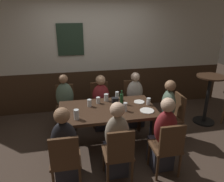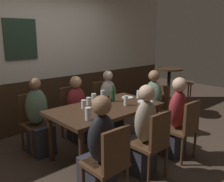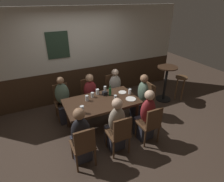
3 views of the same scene
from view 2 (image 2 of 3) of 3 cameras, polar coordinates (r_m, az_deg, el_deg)
ground_plane at (r=3.85m, az=-1.40°, el=-14.29°), size 12.00×12.00×0.00m
wall_back at (r=4.81m, az=-14.68°, el=7.12°), size 6.40×0.13×2.60m
dining_table at (r=3.59m, az=-1.46°, el=-4.95°), size 1.61×0.91×0.74m
chair_head_east at (r=4.50m, az=10.39°, el=-3.54°), size 0.40×0.40×0.88m
chair_right_far at (r=4.71m, az=-1.88°, el=-2.56°), size 0.40×0.40×0.88m
chair_left_far at (r=3.98m, az=-17.68°, el=-6.20°), size 0.40×0.40×0.88m
chair_right_near at (r=3.64m, az=16.43°, el=-7.96°), size 0.40×0.40×0.88m
chair_left_near at (r=2.63m, az=-0.62°, el=-15.99°), size 0.40×0.40×0.88m
chair_mid_near at (r=3.09m, az=9.42°, el=-11.44°), size 0.40×0.40×0.88m
chair_mid_far at (r=4.31m, az=-9.09°, el=-4.27°), size 0.40×0.40×0.88m
person_head_east at (r=4.38m, az=9.11°, el=-4.01°), size 0.37×0.34×1.17m
person_right_far at (r=4.60m, az=-0.55°, el=-3.33°), size 0.34×0.37×1.12m
person_left_far at (r=3.85m, az=-16.62°, el=-7.03°), size 0.34×0.37×1.15m
person_right_near at (r=3.72m, az=14.32°, el=-7.25°), size 0.34×0.37×1.19m
person_left_near at (r=2.73m, az=-2.95°, el=-14.70°), size 0.34×0.37×1.17m
person_mid_near at (r=3.18m, az=7.12°, el=-10.52°), size 0.34×0.37×1.18m
person_mid_far at (r=4.19m, az=-7.83°, el=-5.23°), size 0.34×0.37×1.10m
pint_glass_pale at (r=3.97m, az=-2.18°, el=-1.02°), size 0.07×0.07×0.15m
pint_glass_amber at (r=3.03m, az=-5.56°, el=-5.50°), size 0.08×0.08×0.16m
tumbler_water at (r=3.82m, az=-4.25°, el=-1.70°), size 0.08×0.08×0.13m
highball_clear at (r=4.06m, az=6.23°, el=-0.88°), size 0.07×0.07×0.13m
tumbler_short at (r=3.67m, az=-5.44°, el=-2.49°), size 0.07×0.07×0.11m
beer_glass_tall at (r=3.63m, az=3.26°, el=-2.35°), size 0.06×0.06×0.14m
pint_glass_stout at (r=3.49m, az=-6.58°, el=-3.20°), size 0.07×0.07×0.13m
beer_bottle_green at (r=3.83m, az=0.23°, el=-0.97°), size 0.06×0.06×0.25m
plate_white_large at (r=3.85m, az=7.72°, el=-2.45°), size 0.23×0.23×0.01m
plate_white_small at (r=4.07m, az=3.64°, el=-1.49°), size 0.19×0.19×0.01m
condiment_caddy at (r=3.83m, az=-1.63°, el=-1.82°), size 0.11×0.09×0.09m
side_bar_table at (r=5.49m, az=13.01°, el=0.67°), size 0.56×0.56×1.05m
bar_stool at (r=5.80m, az=16.73°, el=0.58°), size 0.34×0.34×0.72m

